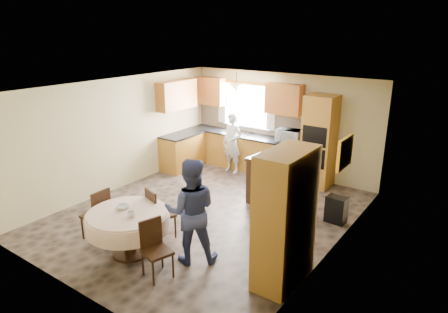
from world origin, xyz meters
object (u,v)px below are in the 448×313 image
object	(u,v)px
cupboard	(285,218)
chair_right	(154,245)
chair_left	(98,212)
oven_tower	(319,141)
dining_table	(128,221)
sideboard	(278,186)
person_dining	(191,211)
person_sink	(232,143)
chair_back	(157,211)

from	to	relation	value
cupboard	chair_right	distance (m)	1.95
cupboard	chair_left	world-z (taller)	cupboard
oven_tower	dining_table	bearing A→B (deg)	-105.49
cupboard	chair_right	xyz separation A→B (m)	(-1.61, -0.98, -0.51)
sideboard	person_dining	world-z (taller)	person_dining
chair_left	chair_right	bearing A→B (deg)	81.56
sideboard	person_sink	bearing A→B (deg)	154.10
oven_tower	sideboard	size ratio (longest dim) A/B	1.62
oven_tower	cupboard	size ratio (longest dim) A/B	1.07
dining_table	chair_right	distance (m)	0.76
chair_left	person_dining	size ratio (longest dim) A/B	0.55
chair_left	chair_back	distance (m)	1.01
sideboard	person_sink	world-z (taller)	person_sink
dining_table	sideboard	bearing A→B (deg)	69.39
cupboard	person_dining	xyz separation A→B (m)	(-1.42, -0.36, -0.15)
cupboard	person_dining	distance (m)	1.47
chair_back	sideboard	bearing A→B (deg)	-97.00
chair_right	chair_left	bearing A→B (deg)	99.82
cupboard	chair_back	world-z (taller)	cupboard
cupboard	chair_right	bearing A→B (deg)	-148.61
chair_right	person_sink	xyz separation A→B (m)	(-1.59, 4.36, 0.28)
dining_table	cupboard	bearing A→B (deg)	19.27
oven_tower	chair_left	bearing A→B (deg)	-114.37
cupboard	person_dining	size ratio (longest dim) A/B	1.17
oven_tower	chair_back	distance (m)	4.18
chair_back	person_dining	xyz separation A→B (m)	(0.92, -0.18, 0.34)
cupboard	dining_table	bearing A→B (deg)	-160.73
chair_right	person_sink	world-z (taller)	person_sink
chair_back	chair_right	distance (m)	1.09
person_dining	chair_back	bearing A→B (deg)	-48.94
sideboard	person_sink	size ratio (longest dim) A/B	0.86
sideboard	dining_table	bearing A→B (deg)	-104.01
chair_left	person_dining	bearing A→B (deg)	102.89
oven_tower	person_dining	world-z (taller)	oven_tower
oven_tower	dining_table	xyz separation A→B (m)	(-1.27, -4.59, -0.47)
cupboard	chair_right	world-z (taller)	cupboard
chair_left	chair_back	xyz separation A→B (m)	(0.80, 0.62, -0.00)
oven_tower	chair_back	bearing A→B (deg)	-107.85
person_dining	person_sink	bearing A→B (deg)	-102.52
chair_back	person_dining	bearing A→B (deg)	-172.37
sideboard	cupboard	xyz separation A→B (m)	(1.23, -2.13, 0.52)
chair_right	chair_back	bearing A→B (deg)	59.17
chair_back	chair_right	world-z (taller)	chair_back
oven_tower	person_dining	distance (m)	4.14
cupboard	chair_back	size ratio (longest dim) A/B	2.15
dining_table	person_dining	xyz separation A→B (m)	(0.92, 0.46, 0.26)
person_sink	person_dining	xyz separation A→B (m)	(1.77, -3.73, 0.08)
chair_right	person_dining	distance (m)	0.75
oven_tower	person_dining	size ratio (longest dim) A/B	1.25
person_sink	oven_tower	bearing A→B (deg)	16.39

